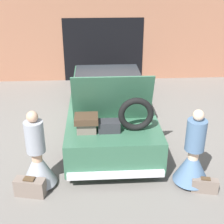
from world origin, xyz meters
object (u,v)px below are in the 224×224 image
(person_left, at_px, (37,161))
(suitcase_beside_left_person, at_px, (30,187))
(car, at_px, (109,103))
(person_right, at_px, (193,159))
(suitcase_beside_right_person, at_px, (205,185))

(person_left, relative_size, suitcase_beside_left_person, 2.65)
(car, distance_m, suitcase_beside_left_person, 3.15)
(suitcase_beside_left_person, bearing_deg, person_right, 3.27)
(person_right, distance_m, suitcase_beside_left_person, 3.01)
(person_left, relative_size, person_right, 1.00)
(person_right, xyz_separation_m, suitcase_beside_left_person, (-2.99, -0.17, -0.37))
(suitcase_beside_left_person, relative_size, suitcase_beside_right_person, 1.18)
(car, bearing_deg, suitcase_beside_left_person, -119.88)
(person_left, distance_m, suitcase_beside_left_person, 0.48)
(person_right, height_order, suitcase_beside_right_person, person_right)
(person_left, bearing_deg, suitcase_beside_left_person, -17.28)
(car, relative_size, suitcase_beside_left_person, 8.90)
(car, xyz_separation_m, suitcase_beside_left_person, (-1.56, -2.71, -0.44))
(person_left, bearing_deg, person_right, 95.40)
(person_right, relative_size, suitcase_beside_right_person, 3.11)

